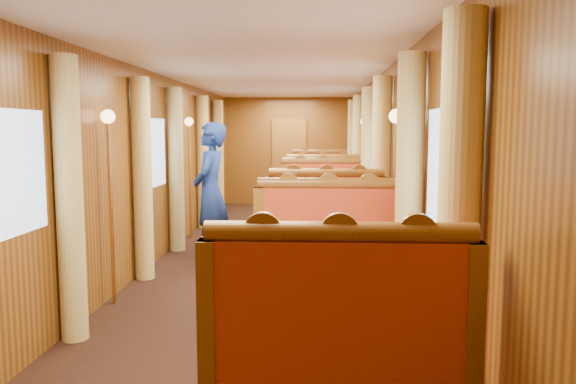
# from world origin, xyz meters

# --- Properties ---
(floor) EXTENTS (3.00, 12.00, 0.01)m
(floor) POSITION_xyz_m (0.00, 0.00, 0.00)
(floor) COLOR black
(floor) RESTS_ON ground
(ceiling) EXTENTS (3.00, 12.00, 0.01)m
(ceiling) POSITION_xyz_m (0.00, 0.00, 2.50)
(ceiling) COLOR silver
(ceiling) RESTS_ON wall_left
(wall_far) EXTENTS (3.00, 0.01, 2.50)m
(wall_far) POSITION_xyz_m (0.00, 6.00, 1.25)
(wall_far) COLOR brown
(wall_far) RESTS_ON floor
(wall_near) EXTENTS (3.00, 0.01, 2.50)m
(wall_near) POSITION_xyz_m (0.00, -6.00, 1.25)
(wall_near) COLOR brown
(wall_near) RESTS_ON floor
(wall_left) EXTENTS (0.01, 12.00, 2.50)m
(wall_left) POSITION_xyz_m (-1.50, 0.00, 1.25)
(wall_left) COLOR brown
(wall_left) RESTS_ON floor
(wall_right) EXTENTS (0.01, 12.00, 2.50)m
(wall_right) POSITION_xyz_m (1.50, 0.00, 1.25)
(wall_right) COLOR brown
(wall_right) RESTS_ON floor
(doorway_far) EXTENTS (0.80, 0.04, 2.00)m
(doorway_far) POSITION_xyz_m (0.00, 5.97, 1.00)
(doorway_far) COLOR brown
(doorway_far) RESTS_ON floor
(table_near) EXTENTS (1.05, 0.72, 0.75)m
(table_near) POSITION_xyz_m (0.75, -3.50, 0.38)
(table_near) COLOR white
(table_near) RESTS_ON floor
(banquette_near_aft) EXTENTS (1.30, 0.55, 1.34)m
(banquette_near_aft) POSITION_xyz_m (0.75, -2.49, 0.42)
(banquette_near_aft) COLOR #A81812
(banquette_near_aft) RESTS_ON floor
(table_mid) EXTENTS (1.05, 0.72, 0.75)m
(table_mid) POSITION_xyz_m (0.75, 0.00, 0.38)
(table_mid) COLOR white
(table_mid) RESTS_ON floor
(banquette_mid_fwd) EXTENTS (1.30, 0.55, 1.34)m
(banquette_mid_fwd) POSITION_xyz_m (0.75, -1.01, 0.42)
(banquette_mid_fwd) COLOR #A81812
(banquette_mid_fwd) RESTS_ON floor
(banquette_mid_aft) EXTENTS (1.30, 0.55, 1.34)m
(banquette_mid_aft) POSITION_xyz_m (0.75, 1.01, 0.42)
(banquette_mid_aft) COLOR #A81812
(banquette_mid_aft) RESTS_ON floor
(table_far) EXTENTS (1.05, 0.72, 0.75)m
(table_far) POSITION_xyz_m (0.75, 3.50, 0.38)
(table_far) COLOR white
(table_far) RESTS_ON floor
(banquette_far_fwd) EXTENTS (1.30, 0.55, 1.34)m
(banquette_far_fwd) POSITION_xyz_m (0.75, 2.49, 0.42)
(banquette_far_fwd) COLOR #A81812
(banquette_far_fwd) RESTS_ON floor
(banquette_far_aft) EXTENTS (1.30, 0.55, 1.34)m
(banquette_far_aft) POSITION_xyz_m (0.75, 4.51, 0.42)
(banquette_far_aft) COLOR #A81812
(banquette_far_aft) RESTS_ON floor
(tea_tray) EXTENTS (0.35, 0.27, 0.01)m
(tea_tray) POSITION_xyz_m (0.66, -3.51, 0.76)
(tea_tray) COLOR silver
(tea_tray) RESTS_ON table_near
(teapot_left) EXTENTS (0.21, 0.18, 0.15)m
(teapot_left) POSITION_xyz_m (0.55, -3.61, 0.82)
(teapot_left) COLOR silver
(teapot_left) RESTS_ON tea_tray
(teapot_right) EXTENTS (0.16, 0.12, 0.12)m
(teapot_right) POSITION_xyz_m (0.76, -3.64, 0.81)
(teapot_right) COLOR silver
(teapot_right) RESTS_ON tea_tray
(teapot_back) EXTENTS (0.17, 0.14, 0.12)m
(teapot_back) POSITION_xyz_m (0.65, -3.42, 0.81)
(teapot_back) COLOR silver
(teapot_back) RESTS_ON tea_tray
(fruit_plate) EXTENTS (0.21, 0.21, 0.05)m
(fruit_plate) POSITION_xyz_m (1.03, -3.59, 0.77)
(fruit_plate) COLOR white
(fruit_plate) RESTS_ON table_near
(cup_inboard) EXTENTS (0.08, 0.08, 0.26)m
(cup_inboard) POSITION_xyz_m (0.34, -3.40, 0.86)
(cup_inboard) COLOR white
(cup_inboard) RESTS_ON table_near
(cup_outboard) EXTENTS (0.08, 0.08, 0.26)m
(cup_outboard) POSITION_xyz_m (0.46, -3.31, 0.86)
(cup_outboard) COLOR white
(cup_outboard) RESTS_ON table_near
(rose_vase_mid) EXTENTS (0.06, 0.06, 0.36)m
(rose_vase_mid) POSITION_xyz_m (0.75, 0.00, 0.93)
(rose_vase_mid) COLOR silver
(rose_vase_mid) RESTS_ON table_mid
(rose_vase_far) EXTENTS (0.06, 0.06, 0.36)m
(rose_vase_far) POSITION_xyz_m (0.77, 3.47, 0.93)
(rose_vase_far) COLOR silver
(rose_vase_far) RESTS_ON table_far
(window_left_near) EXTENTS (0.01, 1.20, 0.90)m
(window_left_near) POSITION_xyz_m (-1.49, -3.50, 1.45)
(window_left_near) COLOR #91ADD3
(window_left_near) RESTS_ON wall_left
(curtain_left_near_b) EXTENTS (0.22, 0.22, 2.35)m
(curtain_left_near_b) POSITION_xyz_m (-1.38, -2.72, 1.18)
(curtain_left_near_b) COLOR #E5CE75
(curtain_left_near_b) RESTS_ON floor
(window_right_near) EXTENTS (0.01, 1.20, 0.90)m
(window_right_near) POSITION_xyz_m (1.49, -3.50, 1.45)
(window_right_near) COLOR #91ADD3
(window_right_near) RESTS_ON wall_right
(curtain_right_near_a) EXTENTS (0.22, 0.22, 2.35)m
(curtain_right_near_a) POSITION_xyz_m (1.38, -4.28, 1.18)
(curtain_right_near_a) COLOR #E5CE75
(curtain_right_near_a) RESTS_ON floor
(curtain_right_near_b) EXTENTS (0.22, 0.22, 2.35)m
(curtain_right_near_b) POSITION_xyz_m (1.38, -2.72, 1.18)
(curtain_right_near_b) COLOR #E5CE75
(curtain_right_near_b) RESTS_ON floor
(window_left_mid) EXTENTS (0.01, 1.20, 0.90)m
(window_left_mid) POSITION_xyz_m (-1.49, 0.00, 1.45)
(window_left_mid) COLOR #91ADD3
(window_left_mid) RESTS_ON wall_left
(curtain_left_mid_a) EXTENTS (0.22, 0.22, 2.35)m
(curtain_left_mid_a) POSITION_xyz_m (-1.38, -0.78, 1.18)
(curtain_left_mid_a) COLOR #E5CE75
(curtain_left_mid_a) RESTS_ON floor
(curtain_left_mid_b) EXTENTS (0.22, 0.22, 2.35)m
(curtain_left_mid_b) POSITION_xyz_m (-1.38, 0.78, 1.18)
(curtain_left_mid_b) COLOR #E5CE75
(curtain_left_mid_b) RESTS_ON floor
(window_right_mid) EXTENTS (0.01, 1.20, 0.90)m
(window_right_mid) POSITION_xyz_m (1.49, 0.00, 1.45)
(window_right_mid) COLOR #91ADD3
(window_right_mid) RESTS_ON wall_right
(curtain_right_mid_a) EXTENTS (0.22, 0.22, 2.35)m
(curtain_right_mid_a) POSITION_xyz_m (1.38, -0.78, 1.18)
(curtain_right_mid_a) COLOR #E5CE75
(curtain_right_mid_a) RESTS_ON floor
(curtain_right_mid_b) EXTENTS (0.22, 0.22, 2.35)m
(curtain_right_mid_b) POSITION_xyz_m (1.38, 0.78, 1.18)
(curtain_right_mid_b) COLOR #E5CE75
(curtain_right_mid_b) RESTS_ON floor
(window_left_far) EXTENTS (0.01, 1.20, 0.90)m
(window_left_far) POSITION_xyz_m (-1.49, 3.50, 1.45)
(window_left_far) COLOR #91ADD3
(window_left_far) RESTS_ON wall_left
(curtain_left_far_a) EXTENTS (0.22, 0.22, 2.35)m
(curtain_left_far_a) POSITION_xyz_m (-1.38, 2.72, 1.18)
(curtain_left_far_a) COLOR #E5CE75
(curtain_left_far_a) RESTS_ON floor
(curtain_left_far_b) EXTENTS (0.22, 0.22, 2.35)m
(curtain_left_far_b) POSITION_xyz_m (-1.38, 4.28, 1.18)
(curtain_left_far_b) COLOR #E5CE75
(curtain_left_far_b) RESTS_ON floor
(window_right_far) EXTENTS (0.01, 1.20, 0.90)m
(window_right_far) POSITION_xyz_m (1.49, 3.50, 1.45)
(window_right_far) COLOR #91ADD3
(window_right_far) RESTS_ON wall_right
(curtain_right_far_a) EXTENTS (0.22, 0.22, 2.35)m
(curtain_right_far_a) POSITION_xyz_m (1.38, 2.72, 1.18)
(curtain_right_far_a) COLOR #E5CE75
(curtain_right_far_a) RESTS_ON floor
(curtain_right_far_b) EXTENTS (0.22, 0.22, 2.35)m
(curtain_right_far_b) POSITION_xyz_m (1.38, 4.28, 1.18)
(curtain_right_far_b) COLOR #E5CE75
(curtain_right_far_b) RESTS_ON floor
(sconce_left_fore) EXTENTS (0.14, 0.14, 1.95)m
(sconce_left_fore) POSITION_xyz_m (-1.40, -1.75, 1.38)
(sconce_left_fore) COLOR #BF8C3F
(sconce_left_fore) RESTS_ON floor
(sconce_right_fore) EXTENTS (0.14, 0.14, 1.95)m
(sconce_right_fore) POSITION_xyz_m (1.40, -1.75, 1.38)
(sconce_right_fore) COLOR #BF8C3F
(sconce_right_fore) RESTS_ON floor
(sconce_left_aft) EXTENTS (0.14, 0.14, 1.95)m
(sconce_left_aft) POSITION_xyz_m (-1.40, 1.75, 1.38)
(sconce_left_aft) COLOR #BF8C3F
(sconce_left_aft) RESTS_ON floor
(sconce_right_aft) EXTENTS (0.14, 0.14, 1.95)m
(sconce_right_aft) POSITION_xyz_m (1.40, 1.75, 1.38)
(sconce_right_aft) COLOR #BF8C3F
(sconce_right_aft) RESTS_ON floor
(steward) EXTENTS (0.51, 0.71, 1.85)m
(steward) POSITION_xyz_m (-0.76, 0.16, 0.92)
(steward) COLOR navy
(steward) RESTS_ON floor
(passenger) EXTENTS (0.40, 0.44, 0.76)m
(passenger) POSITION_xyz_m (0.75, 0.80, 0.74)
(passenger) COLOR beige
(passenger) RESTS_ON banquette_mid_aft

